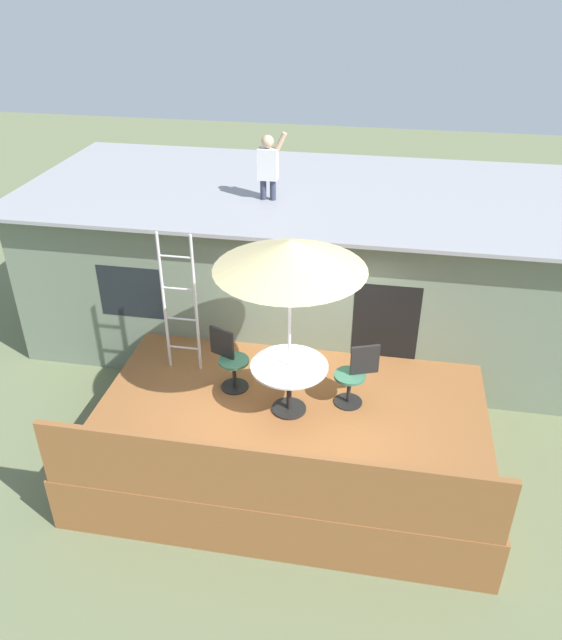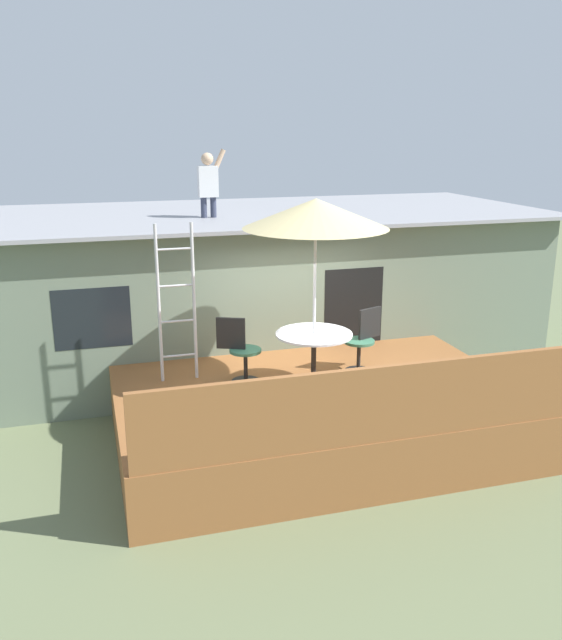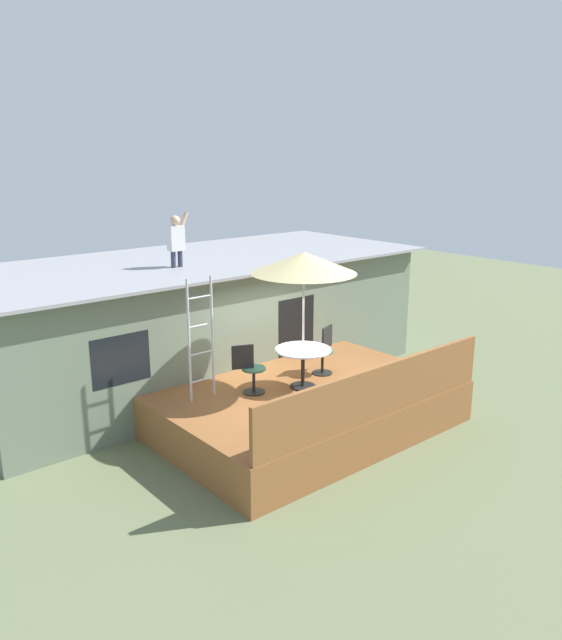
{
  "view_description": "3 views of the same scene",
  "coord_description": "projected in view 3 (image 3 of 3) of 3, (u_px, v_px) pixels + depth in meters",
  "views": [
    {
      "loc": [
        1.07,
        -6.7,
        6.26
      ],
      "look_at": [
        -0.29,
        0.85,
        1.74
      ],
      "focal_mm": 34.96,
      "sensor_mm": 36.0,
      "label": 1
    },
    {
      "loc": [
        -2.88,
        -8.03,
        4.2
      ],
      "look_at": [
        -0.2,
        1.02,
        1.47
      ],
      "focal_mm": 37.31,
      "sensor_mm": 36.0,
      "label": 2
    },
    {
      "loc": [
        -7.35,
        -8.02,
        5.03
      ],
      "look_at": [
        -0.01,
        0.67,
        1.96
      ],
      "focal_mm": 34.87,
      "sensor_mm": 36.0,
      "label": 3
    }
  ],
  "objects": [
    {
      "name": "patio_table",
      "position": [
        303.0,
        357.0,
        11.45
      ],
      "size": [
        1.04,
        1.04,
        0.74
      ],
      "color": "black",
      "rests_on": "deck"
    },
    {
      "name": "deck",
      "position": [
        305.0,
        407.0,
        11.7
      ],
      "size": [
        5.39,
        3.71,
        0.8
      ],
      "primitive_type": "cube",
      "color": "brown",
      "rests_on": "ground"
    },
    {
      "name": "patio_umbrella",
      "position": [
        304.0,
        263.0,
        10.99
      ],
      "size": [
        1.9,
        1.9,
        2.54
      ],
      "color": "silver",
      "rests_on": "deck"
    },
    {
      "name": "ground_plane",
      "position": [
        304.0,
        426.0,
        11.81
      ],
      "size": [
        40.0,
        40.0,
        0.0
      ],
      "primitive_type": "plane",
      "color": "#66704C"
    },
    {
      "name": "patio_chair_left",
      "position": [
        250.0,
        369.0,
        11.2
      ],
      "size": [
        0.6,
        0.44,
        0.92
      ],
      "rotation": [
        0.0,
        0.0,
        -0.41
      ],
      "color": "black",
      "rests_on": "deck"
    },
    {
      "name": "house",
      "position": [
        198.0,
        319.0,
        14.1
      ],
      "size": [
        10.5,
        4.5,
        2.77
      ],
      "color": "slate",
      "rests_on": "ground"
    },
    {
      "name": "step_ladder",
      "position": [
        201.0,
        339.0,
        10.78
      ],
      "size": [
        0.52,
        0.04,
        2.2
      ],
      "color": "silver",
      "rests_on": "deck"
    },
    {
      "name": "deck_railing",
      "position": [
        379.0,
        392.0,
        10.15
      ],
      "size": [
        5.29,
        0.08,
        0.9
      ],
      "primitive_type": "cube",
      "color": "brown",
      "rests_on": "deck"
    },
    {
      "name": "person_figure",
      "position": [
        176.0,
        237.0,
        12.56
      ],
      "size": [
        0.47,
        0.2,
        1.11
      ],
      "color": "#33384C",
      "rests_on": "house"
    },
    {
      "name": "patio_chair_right",
      "position": [
        324.0,
        350.0,
        12.26
      ],
      "size": [
        0.6,
        0.44,
        0.92
      ],
      "rotation": [
        0.0,
        0.0,
        -2.78
      ],
      "color": "black",
      "rests_on": "deck"
    }
  ]
}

